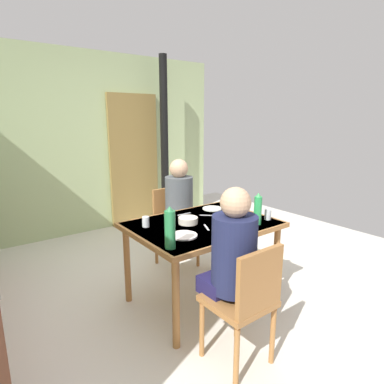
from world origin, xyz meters
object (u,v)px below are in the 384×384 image
(serving_bowl_center, at_px, (188,220))
(water_bottle_green_near, at_px, (258,209))
(person_near_diner, at_px, (233,251))
(water_bottle_green_far, at_px, (170,228))
(person_far_diner, at_px, (180,200))
(chair_near_diner, at_px, (246,299))
(dining_table, at_px, (202,231))
(chair_far_diner, at_px, (173,222))

(serving_bowl_center, bearing_deg, water_bottle_green_near, -38.60)
(person_near_diner, xyz_separation_m, water_bottle_green_far, (-0.25, 0.37, 0.11))
(person_far_diner, height_order, water_bottle_green_far, person_far_diner)
(chair_near_diner, xyz_separation_m, water_bottle_green_far, (-0.25, 0.51, 0.39))
(dining_table, relative_size, water_bottle_green_near, 4.45)
(chair_far_diner, height_order, person_far_diner, person_far_diner)
(dining_table, distance_m, water_bottle_green_near, 0.52)
(chair_far_diner, relative_size, person_far_diner, 1.13)
(dining_table, distance_m, serving_bowl_center, 0.17)
(chair_near_diner, distance_m, serving_bowl_center, 0.93)
(dining_table, relative_size, serving_bowl_center, 7.29)
(person_near_diner, bearing_deg, serving_bowl_center, 76.64)
(person_far_diner, xyz_separation_m, water_bottle_green_far, (-0.77, -0.98, 0.11))
(water_bottle_green_far, bearing_deg, person_far_diner, 52.01)
(chair_far_diner, xyz_separation_m, person_far_diner, (-0.00, -0.14, 0.28))
(dining_table, xyz_separation_m, serving_bowl_center, (-0.11, 0.06, 0.11))
(chair_near_diner, bearing_deg, dining_table, 70.62)
(person_near_diner, distance_m, water_bottle_green_far, 0.46)
(water_bottle_green_far, relative_size, serving_bowl_center, 1.82)
(chair_near_diner, distance_m, water_bottle_green_far, 0.69)
(serving_bowl_center, bearing_deg, person_far_diner, 60.87)
(dining_table, height_order, water_bottle_green_near, water_bottle_green_near)
(dining_table, bearing_deg, serving_bowl_center, 149.92)
(person_far_diner, height_order, serving_bowl_center, person_far_diner)
(dining_table, distance_m, person_near_diner, 0.74)
(person_far_diner, bearing_deg, chair_far_diner, -90.00)
(person_far_diner, relative_size, water_bottle_green_far, 2.50)
(person_far_diner, bearing_deg, chair_near_diner, 70.85)
(dining_table, relative_size, chair_near_diner, 1.43)
(person_far_diner, distance_m, water_bottle_green_near, 1.00)
(chair_far_diner, bearing_deg, person_far_diner, 90.00)
(water_bottle_green_near, bearing_deg, person_near_diner, -150.64)
(chair_near_diner, distance_m, person_near_diner, 0.31)
(water_bottle_green_far, bearing_deg, person_near_diner, -56.13)
(water_bottle_green_near, bearing_deg, dining_table, 139.13)
(person_far_diner, xyz_separation_m, water_bottle_green_near, (0.13, -0.99, 0.09))
(chair_near_diner, bearing_deg, person_far_diner, 70.85)
(chair_near_diner, relative_size, serving_bowl_center, 5.12)
(dining_table, xyz_separation_m, chair_far_diner, (0.23, 0.81, -0.17))
(dining_table, distance_m, chair_near_diner, 0.88)
(chair_far_diner, xyz_separation_m, serving_bowl_center, (-0.34, -0.75, 0.27))
(chair_near_diner, distance_m, water_bottle_green_near, 0.90)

